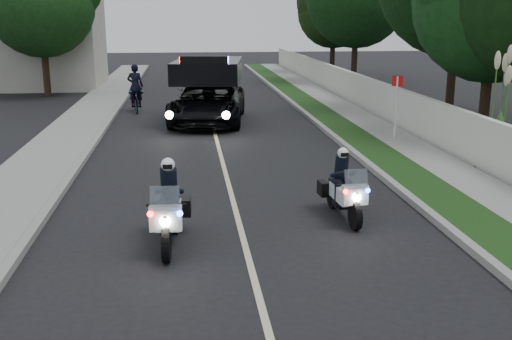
{
  "coord_description": "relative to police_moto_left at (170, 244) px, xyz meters",
  "views": [
    {
      "loc": [
        -1.04,
        -11.84,
        4.22
      ],
      "look_at": [
        0.42,
        0.62,
        1.0
      ],
      "focal_mm": 42.56,
      "sensor_mm": 36.0,
      "label": 1
    }
  ],
  "objects": [
    {
      "name": "sign_post",
      "position": [
        7.4,
        8.71,
        0.0
      ],
      "size": [
        0.48,
        0.48,
        2.34
      ],
      "primitive_type": null,
      "rotation": [
        0.0,
        0.0,
        -0.43
      ],
      "color": "#A80C0F",
      "rests_on": "ground"
    },
    {
      "name": "property_wall",
      "position": [
        8.5,
        10.95,
        0.75
      ],
      "size": [
        0.22,
        60.0,
        1.5
      ],
      "primitive_type": "cube",
      "color": "beige",
      "rests_on": "ground"
    },
    {
      "name": "police_moto_left",
      "position": [
        0.0,
        0.0,
        0.0
      ],
      "size": [
        0.78,
        1.98,
        1.66
      ],
      "primitive_type": null,
      "rotation": [
        0.0,
        0.0,
        -0.05
      ],
      "color": "silver",
      "rests_on": "ground"
    },
    {
      "name": "sidewalk_right",
      "position": [
        7.5,
        10.95,
        0.08
      ],
      "size": [
        1.4,
        60.0,
        0.16
      ],
      "primitive_type": "cube",
      "color": "gray",
      "rests_on": "ground"
    },
    {
      "name": "curb_right",
      "position": [
        5.5,
        10.95,
        0.07
      ],
      "size": [
        0.2,
        60.0,
        0.15
      ],
      "primitive_type": "cube",
      "color": "gray",
      "rests_on": "ground"
    },
    {
      "name": "sidewalk_left",
      "position": [
        -3.8,
        10.95,
        0.08
      ],
      "size": [
        2.0,
        60.0,
        0.16
      ],
      "primitive_type": "cube",
      "color": "gray",
      "rests_on": "ground"
    },
    {
      "name": "tree_right_d",
      "position": [
        10.81,
        26.11,
        0.0
      ],
      "size": [
        7.66,
        7.66,
        10.24
      ],
      "primitive_type": null,
      "rotation": [
        0.0,
        0.0,
        0.29
      ],
      "color": "#123712",
      "rests_on": "ground"
    },
    {
      "name": "tree_right_c",
      "position": [
        11.65,
        13.94,
        0.0
      ],
      "size": [
        8.71,
        8.71,
        11.22
      ],
      "primitive_type": null,
      "rotation": [
        0.0,
        0.0,
        -0.37
      ],
      "color": "black",
      "rests_on": "ground"
    },
    {
      "name": "tree_left_near",
      "position": [
        -6.93,
        22.61,
        0.0
      ],
      "size": [
        7.16,
        7.16,
        9.37
      ],
      "primitive_type": null,
      "rotation": [
        0.0,
        0.0,
        -0.34
      ],
      "color": "#173F15",
      "rests_on": "ground"
    },
    {
      "name": "police_moto_right",
      "position": [
        3.64,
        1.15,
        0.0
      ],
      "size": [
        0.75,
        1.82,
        1.51
      ],
      "primitive_type": null,
      "rotation": [
        0.0,
        0.0,
        0.07
      ],
      "color": "silver",
      "rests_on": "ground"
    },
    {
      "name": "ground",
      "position": [
        1.4,
        0.95,
        0.0
      ],
      "size": [
        120.0,
        120.0,
        0.0
      ],
      "primitive_type": "plane",
      "color": "black",
      "rests_on": "ground"
    },
    {
      "name": "lane_marking",
      "position": [
        1.4,
        10.95,
        0.0
      ],
      "size": [
        0.12,
        50.0,
        0.01
      ],
      "primitive_type": "cube",
      "color": "#BFB78C",
      "rests_on": "ground"
    },
    {
      "name": "building_far",
      "position": [
        -8.6,
        26.95,
        3.5
      ],
      "size": [
        8.0,
        6.0,
        7.0
      ],
      "primitive_type": "cube",
      "color": "#A8A396",
      "rests_on": "ground"
    },
    {
      "name": "bicycle",
      "position": [
        -1.83,
        16.55,
        0.0
      ],
      "size": [
        0.91,
        1.98,
        1.0
      ],
      "primitive_type": "imported",
      "rotation": [
        0.0,
        0.0,
        0.13
      ],
      "color": "black",
      "rests_on": "ground"
    },
    {
      "name": "police_suv",
      "position": [
        1.26,
        13.39,
        0.0
      ],
      "size": [
        3.54,
        6.3,
        2.91
      ],
      "primitive_type": "imported",
      "rotation": [
        0.0,
        0.0,
        -0.13
      ],
      "color": "black",
      "rests_on": "ground"
    },
    {
      "name": "curb_left",
      "position": [
        -2.7,
        10.95,
        0.07
      ],
      "size": [
        0.2,
        60.0,
        0.15
      ],
      "primitive_type": "cube",
      "color": "gray",
      "rests_on": "ground"
    },
    {
      "name": "tree_right_e",
      "position": [
        11.04,
        32.72,
        0.0
      ],
      "size": [
        6.48,
        6.48,
        8.64
      ],
      "primitive_type": null,
      "rotation": [
        0.0,
        0.0,
        0.3
      ],
      "color": "#17320F",
      "rests_on": "ground"
    },
    {
      "name": "grass_verge",
      "position": [
        6.2,
        10.95,
        0.08
      ],
      "size": [
        1.2,
        60.0,
        0.16
      ],
      "primitive_type": "cube",
      "color": "#193814",
      "rests_on": "ground"
    },
    {
      "name": "tree_right_b",
      "position": [
        10.7,
        9.03,
        0.0
      ],
      "size": [
        6.13,
        6.13,
        8.97
      ],
      "primitive_type": null,
      "rotation": [
        0.0,
        0.0,
        0.15
      ],
      "color": "#154016",
      "rests_on": "ground"
    },
    {
      "name": "cyclist",
      "position": [
        -1.83,
        16.55,
        0.0
      ],
      "size": [
        0.74,
        0.54,
        1.91
      ],
      "primitive_type": "imported",
      "rotation": [
        0.0,
        0.0,
        3.02
      ],
      "color": "black",
      "rests_on": "ground"
    },
    {
      "name": "pampas_far",
      "position": [
        9.0,
        4.79,
        0.0
      ],
      "size": [
        1.68,
        1.68,
        3.72
      ],
      "primitive_type": null,
      "rotation": [
        0.0,
        0.0,
        0.36
      ],
      "color": "beige",
      "rests_on": "ground"
    }
  ]
}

